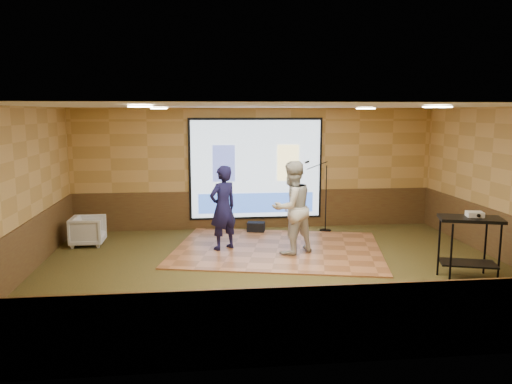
{
  "coord_description": "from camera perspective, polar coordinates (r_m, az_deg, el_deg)",
  "views": [
    {
      "loc": [
        -1.38,
        -8.78,
        2.89
      ],
      "look_at": [
        -0.27,
        1.09,
        1.3
      ],
      "focal_mm": 35.0,
      "sensor_mm": 36.0,
      "label": 1
    }
  ],
  "objects": [
    {
      "name": "banquet_chair",
      "position": [
        11.57,
        -18.65,
        -4.22
      ],
      "size": [
        0.71,
        0.69,
        0.65
      ],
      "primitive_type": "imported",
      "rotation": [
        0.0,
        0.0,
        1.57
      ],
      "color": "gray",
      "rests_on": "ground"
    },
    {
      "name": "projector",
      "position": [
        9.46,
        23.72,
        -2.33
      ],
      "size": [
        0.31,
        0.28,
        0.09
      ],
      "primitive_type": "cube",
      "rotation": [
        0.0,
        0.0,
        -0.22
      ],
      "color": "white",
      "rests_on": "av_table"
    },
    {
      "name": "downlight_ne",
      "position": [
        11.17,
        12.42,
        9.3
      ],
      "size": [
        0.32,
        0.32,
        0.02
      ],
      "primitive_type": "cube",
      "color": "beige",
      "rests_on": "room_shell"
    },
    {
      "name": "wainscot_front",
      "position": [
        5.99,
        7.72,
        -14.78
      ],
      "size": [
        9.0,
        0.04,
        0.95
      ],
      "primitive_type": "cube",
      "color": "#492918",
      "rests_on": "ground"
    },
    {
      "name": "player_left",
      "position": [
        10.45,
        -3.79,
        -1.8
      ],
      "size": [
        0.77,
        0.71,
        1.78
      ],
      "primitive_type": "imported",
      "rotation": [
        0.0,
        0.0,
        3.72
      ],
      "color": "#14123A",
      "rests_on": "dance_floor"
    },
    {
      "name": "downlight_sw",
      "position": [
        7.33,
        -13.05,
        9.49
      ],
      "size": [
        0.32,
        0.32,
        0.02
      ],
      "primitive_type": "cube",
      "color": "beige",
      "rests_on": "room_shell"
    },
    {
      "name": "duffel_bag",
      "position": [
        12.13,
        -0.01,
        -4.07
      ],
      "size": [
        0.47,
        0.37,
        0.26
      ],
      "primitive_type": "cube",
      "rotation": [
        0.0,
        0.0,
        -0.25
      ],
      "color": "black",
      "rests_on": "ground"
    },
    {
      "name": "room_shell",
      "position": [
        8.92,
        2.49,
        3.97
      ],
      "size": [
        9.04,
        7.04,
        3.02
      ],
      "color": "tan",
      "rests_on": "ground"
    },
    {
      "name": "projector_screen",
      "position": [
        12.38,
        0.0,
        2.53
      ],
      "size": [
        3.32,
        0.06,
        2.52
      ],
      "color": "black",
      "rests_on": "room_shell"
    },
    {
      "name": "wainscot_back",
      "position": [
        12.57,
        -0.02,
        -1.98
      ],
      "size": [
        9.0,
        0.04,
        0.95
      ],
      "primitive_type": "cube",
      "color": "#492918",
      "rests_on": "ground"
    },
    {
      "name": "mic_stand",
      "position": [
        12.36,
        7.71,
        -2.17
      ],
      "size": [
        0.69,
        0.28,
        1.75
      ],
      "rotation": [
        0.0,
        0.0,
        0.31
      ],
      "color": "black",
      "rests_on": "ground"
    },
    {
      "name": "downlight_se",
      "position": [
        8.11,
        20.01,
        9.12
      ],
      "size": [
        0.32,
        0.32,
        0.02
      ],
      "primitive_type": "cube",
      "color": "beige",
      "rests_on": "room_shell"
    },
    {
      "name": "downlight_nw",
      "position": [
        10.61,
        -11.02,
        9.36
      ],
      "size": [
        0.32,
        0.32,
        0.02
      ],
      "primitive_type": "cube",
      "color": "beige",
      "rests_on": "room_shell"
    },
    {
      "name": "wainscot_left",
      "position": [
        9.62,
        -25.17,
        -6.33
      ],
      "size": [
        0.04,
        7.0,
        0.95
      ],
      "primitive_type": "cube",
      "color": "#492918",
      "rests_on": "ground"
    },
    {
      "name": "ground",
      "position": [
        9.35,
        2.4,
        -8.92
      ],
      "size": [
        9.0,
        9.0,
        0.0
      ],
      "primitive_type": "plane",
      "color": "#2E3518",
      "rests_on": "ground"
    },
    {
      "name": "player_right",
      "position": [
        10.13,
        4.11,
        -1.79
      ],
      "size": [
        1.15,
        1.07,
        1.9
      ],
      "primitive_type": "imported",
      "rotation": [
        0.0,
        0.0,
        3.64
      ],
      "color": "beige",
      "rests_on": "dance_floor"
    },
    {
      "name": "dance_floor",
      "position": [
        10.69,
        2.49,
        -6.51
      ],
      "size": [
        4.93,
        4.17,
        0.03
      ],
      "primitive_type": "cube",
      "rotation": [
        0.0,
        0.0,
        -0.23
      ],
      "color": "#AA683E",
      "rests_on": "ground"
    },
    {
      "name": "wainscot_right",
      "position": [
        10.83,
        26.63,
        -4.77
      ],
      "size": [
        0.04,
        7.0,
        0.95
      ],
      "primitive_type": "cube",
      "color": "#492918",
      "rests_on": "ground"
    },
    {
      "name": "av_table",
      "position": [
        9.46,
        23.24,
        -4.47
      ],
      "size": [
        1.04,
        0.55,
        1.1
      ],
      "rotation": [
        0.0,
        0.0,
        -0.3
      ],
      "color": "black",
      "rests_on": "ground"
    }
  ]
}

